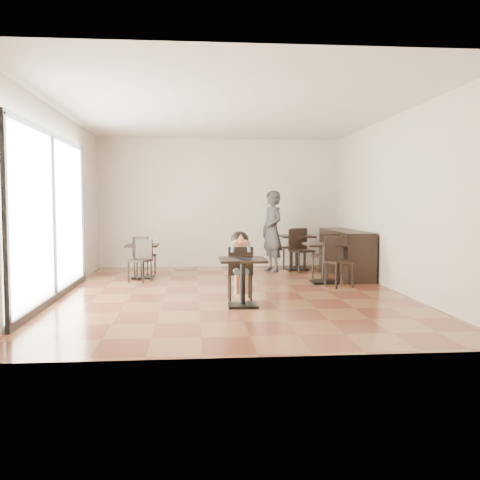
{
  "coord_description": "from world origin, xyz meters",
  "views": [
    {
      "loc": [
        -0.66,
        -9.43,
        1.61
      ],
      "look_at": [
        0.08,
        -0.78,
        1.0
      ],
      "focal_mm": 40.0,
      "sensor_mm": 36.0,
      "label": 1
    }
  ],
  "objects": [
    {
      "name": "wall_front",
      "position": [
        0.0,
        -4.0,
        1.6
      ],
      "size": [
        6.0,
        0.01,
        3.2
      ],
      "primitive_type": "cube",
      "color": "beige",
      "rests_on": "floor"
    },
    {
      "name": "ceiling",
      "position": [
        0.0,
        0.0,
        3.2
      ],
      "size": [
        6.0,
        8.0,
        0.01
      ],
      "primitive_type": "cube",
      "color": "silver",
      "rests_on": "floor"
    },
    {
      "name": "chair_left_b",
      "position": [
        -1.76,
        1.47,
        0.43
      ],
      "size": [
        0.52,
        0.52,
        0.86
      ],
      "primitive_type": null,
      "rotation": [
        0.0,
        0.0,
        -0.43
      ],
      "color": "black",
      "rests_on": "floor"
    },
    {
      "name": "wall_back",
      "position": [
        0.0,
        4.0,
        1.6
      ],
      "size": [
        6.0,
        0.01,
        3.2
      ],
      "primitive_type": "cube",
      "color": "beige",
      "rests_on": "floor"
    },
    {
      "name": "plate",
      "position": [
        0.08,
        -1.38,
        0.75
      ],
      "size": [
        0.25,
        0.25,
        0.02
      ],
      "primitive_type": "cylinder",
      "color": "black",
      "rests_on": "child_table"
    },
    {
      "name": "cafe_table_left",
      "position": [
        -1.76,
        2.02,
        0.36
      ],
      "size": [
        0.9,
        0.9,
        0.72
      ],
      "primitive_type": null,
      "rotation": [
        0.0,
        0.0,
        -0.43
      ],
      "color": "black",
      "rests_on": "floor"
    },
    {
      "name": "child_chair",
      "position": [
        0.08,
        -0.73,
        0.45
      ],
      "size": [
        0.4,
        0.4,
        0.9
      ],
      "primitive_type": null,
      "rotation": [
        0.0,
        0.0,
        3.14
      ],
      "color": "black",
      "rests_on": "floor"
    },
    {
      "name": "wall_right",
      "position": [
        3.0,
        0.0,
        1.6
      ],
      "size": [
        0.01,
        8.0,
        3.2
      ],
      "primitive_type": "cube",
      "color": "beige",
      "rests_on": "floor"
    },
    {
      "name": "floor",
      "position": [
        0.0,
        0.0,
        0.0
      ],
      "size": [
        6.0,
        8.0,
        0.01
      ],
      "primitive_type": "cube",
      "color": "brown",
      "rests_on": "ground"
    },
    {
      "name": "adult_patron",
      "position": [
        1.15,
        2.88,
        0.94
      ],
      "size": [
        0.67,
        0.8,
        1.89
      ],
      "primitive_type": "imported",
      "rotation": [
        0.0,
        0.0,
        -1.21
      ],
      "color": "#3B3C41",
      "rests_on": "floor"
    },
    {
      "name": "child",
      "position": [
        0.08,
        -0.73,
        0.57
      ],
      "size": [
        0.4,
        0.57,
        1.13
      ],
      "primitive_type": null,
      "color": "gray",
      "rests_on": "child_chair"
    },
    {
      "name": "cafe_table_mid",
      "position": [
        1.92,
        1.01,
        0.4
      ],
      "size": [
        0.95,
        0.95,
        0.8
      ],
      "primitive_type": null,
      "rotation": [
        0.0,
        0.0,
        0.32
      ],
      "color": "black",
      "rests_on": "floor"
    },
    {
      "name": "chair_mid_b",
      "position": [
        2.08,
        0.46,
        0.48
      ],
      "size": [
        0.55,
        0.55,
        0.96
      ],
      "primitive_type": null,
      "rotation": [
        0.0,
        0.0,
        0.32
      ],
      "color": "black",
      "rests_on": "floor"
    },
    {
      "name": "child_table",
      "position": [
        0.08,
        -1.28,
        0.37
      ],
      "size": [
        0.71,
        0.71,
        0.75
      ],
      "primitive_type": null,
      "color": "black",
      "rests_on": "floor"
    },
    {
      "name": "chair_back_a",
      "position": [
        1.8,
        3.5,
        0.5
      ],
      "size": [
        0.58,
        0.58,
        0.99
      ],
      "primitive_type": null,
      "rotation": [
        0.0,
        0.0,
        3.51
      ],
      "color": "black",
      "rests_on": "floor"
    },
    {
      "name": "cafe_table_back",
      "position": [
        1.8,
        3.18,
        0.41
      ],
      "size": [
        1.01,
        1.01,
        0.82
      ],
      "primitive_type": null,
      "rotation": [
        0.0,
        0.0,
        0.36
      ],
      "color": "black",
      "rests_on": "floor"
    },
    {
      "name": "pizza_slice",
      "position": [
        0.08,
        -0.92,
        0.98
      ],
      "size": [
        0.26,
        0.2,
        0.06
      ],
      "primitive_type": null,
      "color": "#E3AF71",
      "rests_on": "child"
    },
    {
      "name": "service_counter",
      "position": [
        2.65,
        2.0,
        0.5
      ],
      "size": [
        0.6,
        2.4,
        1.0
      ],
      "primitive_type": "cube",
      "color": "black",
      "rests_on": "floor"
    },
    {
      "name": "wall_left",
      "position": [
        -3.0,
        0.0,
        1.6
      ],
      "size": [
        0.01,
        8.0,
        3.2
      ],
      "primitive_type": "cube",
      "color": "beige",
      "rests_on": "floor"
    },
    {
      "name": "chair_left_a",
      "position": [
        -1.76,
        2.57,
        0.43
      ],
      "size": [
        0.52,
        0.52,
        0.86
      ],
      "primitive_type": null,
      "rotation": [
        0.0,
        0.0,
        2.71
      ],
      "color": "black",
      "rests_on": "floor"
    },
    {
      "name": "storefront_window",
      "position": [
        -2.97,
        -0.5,
        1.4
      ],
      "size": [
        0.04,
        4.5,
        2.6
      ],
      "primitive_type": "cube",
      "color": "white",
      "rests_on": "floor"
    },
    {
      "name": "chair_back_b",
      "position": [
        1.8,
        2.63,
        0.5
      ],
      "size": [
        0.58,
        0.58,
        0.99
      ],
      "primitive_type": null,
      "rotation": [
        0.0,
        0.0,
        0.36
      ],
      "color": "black",
      "rests_on": "floor"
    },
    {
      "name": "chair_mid_a",
      "position": [
        2.08,
        1.56,
        0.48
      ],
      "size": [
        0.55,
        0.55,
        0.96
      ],
      "primitive_type": null,
      "rotation": [
        0.0,
        0.0,
        3.47
      ],
      "color": "black",
      "rests_on": "floor"
    }
  ]
}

